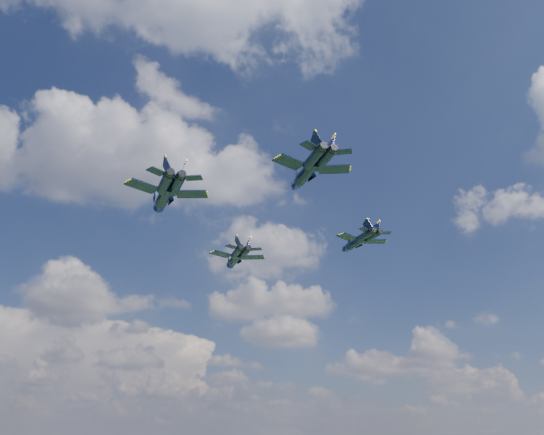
{
  "coord_description": "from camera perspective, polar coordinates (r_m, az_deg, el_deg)",
  "views": [
    {
      "loc": [
        -11.56,
        -86.16,
        23.12
      ],
      "look_at": [
        1.6,
        0.47,
        60.05
      ],
      "focal_mm": 35.0,
      "sensor_mm": 36.0,
      "label": 1
    }
  ],
  "objects": [
    {
      "name": "jet_left",
      "position": [
        91.39,
        -11.54,
        2.22
      ],
      "size": [
        13.57,
        18.11,
        4.26
      ],
      "rotation": [
        0.0,
        0.0,
        0.23
      ],
      "color": "black"
    },
    {
      "name": "jet_lead",
      "position": [
        114.21,
        -4.03,
        -4.47
      ],
      "size": [
        11.94,
        15.63,
        3.7
      ],
      "rotation": [
        0.0,
        0.0,
        0.16
      ],
      "color": "black"
    },
    {
      "name": "jet_right",
      "position": [
        103.9,
        8.95,
        -2.68
      ],
      "size": [
        10.36,
        13.9,
        3.27
      ],
      "rotation": [
        0.0,
        0.0,
        0.25
      ],
      "color": "black"
    },
    {
      "name": "jet_slot",
      "position": [
        78.84,
        3.66,
        4.82
      ],
      "size": [
        11.84,
        15.54,
        3.67
      ],
      "rotation": [
        0.0,
        0.0,
        0.17
      ],
      "color": "black"
    }
  ]
}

